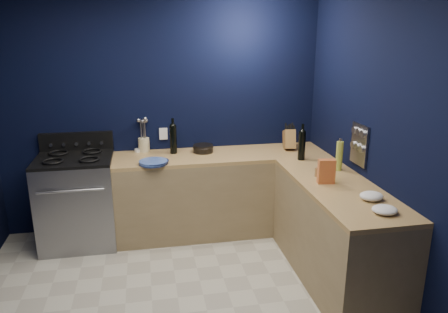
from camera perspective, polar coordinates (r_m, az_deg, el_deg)
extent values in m
cube|color=black|center=(4.81, -8.19, 5.63)|extent=(3.50, 0.02, 2.60)
cube|color=black|center=(3.66, 22.06, 1.11)|extent=(0.02, 3.50, 2.60)
cube|color=black|center=(1.51, -1.05, -19.98)|extent=(3.50, 0.02, 2.60)
cube|color=#8C7651|center=(4.81, -0.38, -5.03)|extent=(2.30, 0.63, 0.86)
cube|color=olive|center=(4.66, -0.39, 0.12)|extent=(2.30, 0.63, 0.04)
cube|color=#8C7651|center=(4.04, 14.59, -9.97)|extent=(0.63, 1.67, 0.86)
cube|color=olive|center=(3.87, 15.07, -3.99)|extent=(0.63, 1.67, 0.04)
cube|color=gray|center=(4.77, -18.84, -5.76)|extent=(0.76, 0.66, 0.92)
cube|color=black|center=(4.49, -19.35, -7.38)|extent=(0.59, 0.02, 0.42)
cube|color=black|center=(4.62, -19.38, -0.29)|extent=(0.76, 0.66, 0.03)
cube|color=black|center=(4.88, -19.02, 1.90)|extent=(0.76, 0.06, 0.20)
cube|color=gray|center=(4.14, 17.57, 1.51)|extent=(0.02, 0.28, 0.38)
cube|color=white|center=(4.83, -8.07, 3.02)|extent=(0.09, 0.02, 0.13)
cylinder|color=#2F4896|center=(4.35, -9.39, -0.78)|extent=(0.37, 0.37, 0.04)
cylinder|color=white|center=(4.82, -11.35, 0.82)|extent=(0.10, 0.10, 0.03)
cylinder|color=beige|center=(4.81, -10.60, 1.55)|extent=(0.15, 0.15, 0.15)
cylinder|color=black|center=(4.67, -6.77, 2.26)|extent=(0.09, 0.09, 0.31)
cylinder|color=black|center=(4.71, -2.79, 1.06)|extent=(0.27, 0.27, 0.08)
cube|color=brown|center=(4.88, 8.66, 2.24)|extent=(0.15, 0.27, 0.26)
cylinder|color=black|center=(4.48, 10.31, 1.42)|extent=(0.08, 0.08, 0.30)
cylinder|color=#97A73B|center=(4.22, 15.08, 0.07)|extent=(0.09, 0.09, 0.28)
cylinder|color=olive|center=(4.02, 12.88, -1.96)|extent=(0.06, 0.06, 0.10)
cylinder|color=olive|center=(4.02, 12.28, -2.04)|extent=(0.05, 0.05, 0.08)
cube|color=#B4102A|center=(3.85, 13.47, -1.95)|extent=(0.16, 0.09, 0.22)
ellipsoid|color=white|center=(3.60, 19.03, -4.99)|extent=(0.24, 0.22, 0.07)
ellipsoid|color=white|center=(3.38, 20.61, -6.65)|extent=(0.20, 0.18, 0.06)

